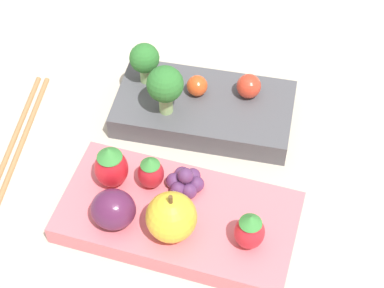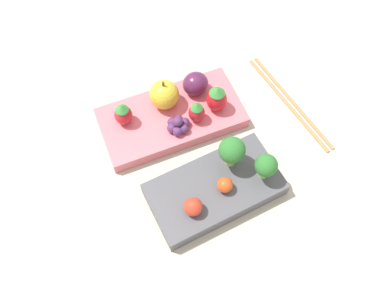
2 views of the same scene
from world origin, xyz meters
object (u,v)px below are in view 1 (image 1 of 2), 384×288
strawberry_0 (151,172)px  broccoli_floret_1 (145,59)px  broccoli_floret_0 (165,86)px  chopsticks_pair (14,147)px  bento_box_fruit (178,217)px  apple (171,217)px  cherry_tomato_0 (200,86)px  grape_cluster (186,182)px  bento_box_savoury (204,109)px  strawberry_1 (111,166)px  cherry_tomato_1 (249,86)px  strawberry_2 (250,231)px  plum (113,209)px

strawberry_0 → broccoli_floret_1: bearing=105.6°
broccoli_floret_0 → chopsticks_pair: (-0.15, -0.06, -0.06)m
strawberry_0 → chopsticks_pair: bearing=168.1°
strawberry_0 → bento_box_fruit: bearing=-39.6°
apple → cherry_tomato_0: bearing=91.9°
broccoli_floret_1 → broccoli_floret_0: bearing=-51.8°
strawberry_0 → chopsticks_pair: (-0.16, 0.03, -0.04)m
chopsticks_pair → grape_cluster: bearing=-9.3°
bento_box_savoury → strawberry_1: size_ratio=3.84×
strawberry_0 → strawberry_1: 0.04m
cherry_tomato_0 → cherry_tomato_1: bearing=8.8°
cherry_tomato_1 → strawberry_1: size_ratio=0.53×
broccoli_floret_1 → strawberry_0: (0.04, -0.13, -0.02)m
broccoli_floret_0 → cherry_tomato_1: (0.08, 0.04, -0.02)m
strawberry_2 → strawberry_0: bearing=154.5°
chopsticks_pair → broccoli_floret_0: bearing=21.3°
broccoli_floret_1 → grape_cluster: size_ratio=1.36×
bento_box_savoury → strawberry_1: bearing=-120.0°
cherry_tomato_0 → chopsticks_pair: (-0.18, -0.09, -0.04)m
strawberry_1 → bento_box_fruit: bearing=-17.5°
bento_box_savoury → strawberry_2: bearing=-66.9°
cherry_tomato_1 → strawberry_2: (0.02, -0.18, 0.00)m
cherry_tomato_0 → cherry_tomato_1: size_ratio=0.86×
cherry_tomato_0 → apple: (0.01, -0.17, 0.01)m
broccoli_floret_0 → strawberry_2: 0.18m
strawberry_2 → plum: (-0.12, 0.00, -0.00)m
broccoli_floret_1 → strawberry_0: bearing=-74.4°
apple → strawberry_2: bearing=0.9°
strawberry_1 → plum: bearing=-72.6°
bento_box_fruit → strawberry_2: (0.07, -0.02, 0.03)m
strawberry_1 → bento_box_savoury: bearing=60.0°
strawberry_0 → strawberry_1: size_ratio=0.78×
strawberry_0 → bento_box_savoury: bearing=74.7°
strawberry_0 → cherry_tomato_0: bearing=78.7°
strawberry_0 → strawberry_2: size_ratio=0.92×
strawberry_1 → broccoli_floret_0: bearing=71.9°
strawberry_2 → chopsticks_pair: strawberry_2 is taller
broccoli_floret_0 → strawberry_0: size_ratio=1.50×
chopsticks_pair → cherry_tomato_0: bearing=26.4°
cherry_tomato_1 → plum: size_ratio=0.63×
grape_cluster → bento_box_savoury: bearing=91.0°
bento_box_savoury → strawberry_2: 0.18m
bento_box_savoury → broccoli_floret_0: 0.07m
apple → broccoli_floret_1: bearing=110.4°
cherry_tomato_0 → grape_cluster: cherry_tomato_0 is taller
broccoli_floret_1 → apple: same height
bento_box_savoury → chopsticks_pair: bearing=-156.7°
strawberry_1 → strawberry_2: (0.14, -0.04, -0.00)m
plum → cherry_tomato_0: bearing=74.3°
bento_box_savoury → cherry_tomato_0: 0.03m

